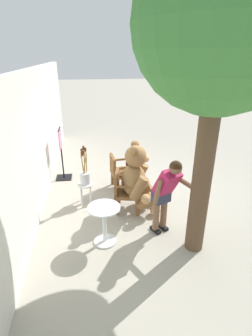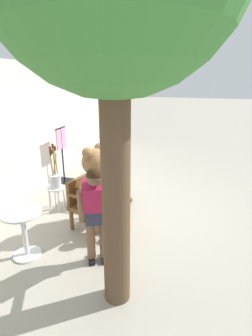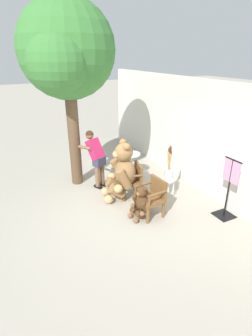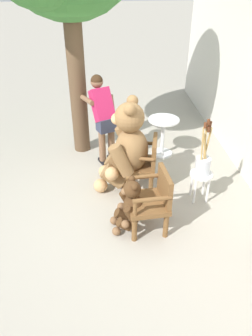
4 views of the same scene
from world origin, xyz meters
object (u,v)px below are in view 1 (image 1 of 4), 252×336
(brush_bucket, at_px, (85,176))
(person_visitor, at_px, (166,190))
(patio_tree, at_px, (222,30))
(wooden_chair_right, at_px, (120,171))
(teddy_bear_large, at_px, (138,178))
(wooden_chair_left, at_px, (125,190))
(round_side_table, at_px, (104,221))
(white_stool, at_px, (86,188))
(teddy_bear_small, at_px, (131,173))
(clothing_display_stand, at_px, (62,153))

(brush_bucket, bearing_deg, person_visitor, -132.69)
(person_visitor, distance_m, patio_tree, 2.51)
(wooden_chair_right, relative_size, patio_tree, 0.19)
(teddy_bear_large, bearing_deg, brush_bucket, 68.72)
(wooden_chair_left, xyz_separation_m, teddy_bear_large, (-0.03, -0.26, 0.26))
(teddy_bear_large, bearing_deg, round_side_table, 142.92)
(wooden_chair_right, bearing_deg, patio_tree, -153.82)
(brush_bucket, bearing_deg, white_stool, 22.48)
(teddy_bear_small, height_order, round_side_table, teddy_bear_small)
(person_visitor, height_order, brush_bucket, person_visitor)
(wooden_chair_left, height_order, teddy_bear_large, teddy_bear_large)
(wooden_chair_left, height_order, round_side_table, wooden_chair_left)
(teddy_bear_small, bearing_deg, round_side_table, 158.72)
(person_visitor, xyz_separation_m, white_stool, (1.31, 1.42, -0.55))
(teddy_bear_large, distance_m, clothing_display_stand, 2.44)
(wooden_chair_right, bearing_deg, wooden_chair_left, -179.95)
(teddy_bear_large, relative_size, patio_tree, 0.33)
(wooden_chair_left, bearing_deg, white_stool, 64.40)
(round_side_table, height_order, clothing_display_stand, clothing_display_stand)
(white_stool, height_order, patio_tree, patio_tree)
(teddy_bear_large, relative_size, white_stool, 3.22)
(brush_bucket, bearing_deg, wooden_chair_right, -55.66)
(teddy_bear_small, bearing_deg, person_visitor, -170.50)
(teddy_bear_large, relative_size, round_side_table, 2.06)
(teddy_bear_small, xyz_separation_m, person_visitor, (-1.88, -0.31, 0.52))
(teddy_bear_large, bearing_deg, person_visitor, -159.13)
(white_stool, bearing_deg, patio_tree, -130.76)
(patio_tree, bearing_deg, wooden_chair_right, 26.18)
(teddy_bear_small, xyz_separation_m, clothing_display_stand, (0.77, 1.71, 0.33))
(wooden_chair_left, relative_size, round_side_table, 1.19)
(wooden_chair_right, distance_m, brush_bucket, 1.01)
(round_side_table, distance_m, clothing_display_stand, 2.92)
(wooden_chair_right, distance_m, teddy_bear_small, 0.29)
(teddy_bear_small, height_order, person_visitor, person_visitor)
(white_stool, bearing_deg, clothing_display_stand, 24.29)
(wooden_chair_left, height_order, patio_tree, patio_tree)
(white_stool, height_order, brush_bucket, brush_bucket)
(person_visitor, xyz_separation_m, clothing_display_stand, (2.65, 2.03, -0.19))
(clothing_display_stand, bearing_deg, brush_bucket, -155.71)
(wooden_chair_left, relative_size, clothing_display_stand, 0.63)
(person_visitor, distance_m, brush_bucket, 1.95)
(teddy_bear_large, relative_size, person_visitor, 0.97)
(wooden_chair_right, bearing_deg, teddy_bear_large, -165.20)
(teddy_bear_large, distance_m, white_stool, 1.22)
(wooden_chair_right, xyz_separation_m, person_visitor, (-1.87, -0.60, 0.45))
(teddy_bear_large, xyz_separation_m, person_visitor, (-0.89, -0.34, 0.18))
(person_visitor, height_order, white_stool, person_visitor)
(wooden_chair_right, relative_size, white_stool, 1.87)
(white_stool, xyz_separation_m, round_side_table, (-1.41, -0.33, 0.09))
(wooden_chair_left, distance_m, brush_bucket, 0.93)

